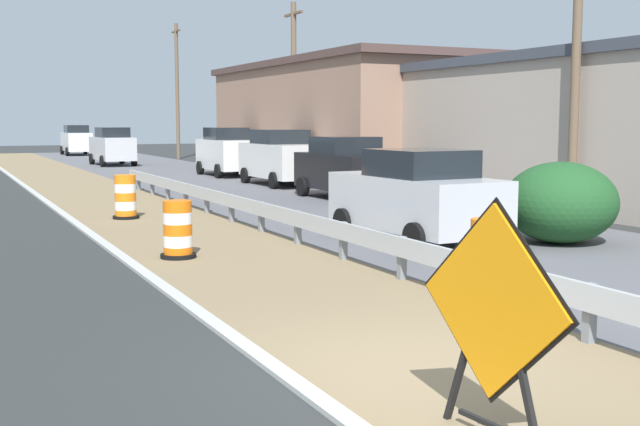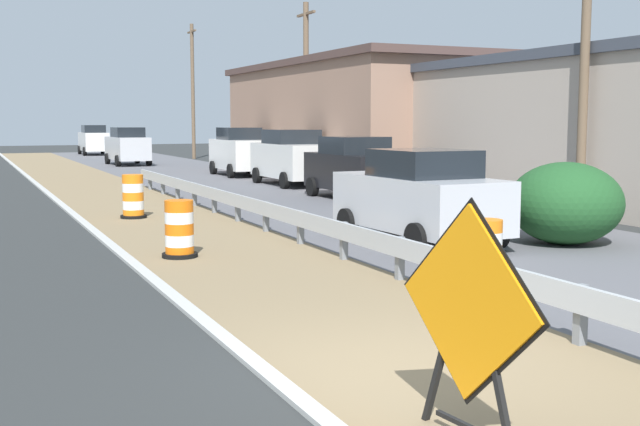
{
  "view_description": "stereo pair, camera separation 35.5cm",
  "coord_description": "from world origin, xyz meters",
  "px_view_note": "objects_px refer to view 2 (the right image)",
  "views": [
    {
      "loc": [
        -4.32,
        -6.67,
        2.55
      ],
      "look_at": [
        1.77,
        5.93,
        0.92
      ],
      "focal_mm": 44.58,
      "sensor_mm": 36.0,
      "label": 1
    },
    {
      "loc": [
        -4.0,
        -6.82,
        2.55
      ],
      "look_at": [
        1.77,
        5.93,
        0.92
      ],
      "focal_mm": 44.58,
      "sensor_mm": 36.0,
      "label": 2
    }
  ],
  "objects_px": {
    "traffic_barrel_mid": "(133,198)",
    "car_trailing_far_lane": "(93,140)",
    "traffic_barrel_close": "(179,232)",
    "car_lead_far_lane": "(419,196)",
    "utility_pole_mid": "(306,88)",
    "car_trailing_near_lane": "(356,168)",
    "utility_pole_near": "(584,73)",
    "traffic_barrel_nearest": "(485,254)",
    "utility_pole_far": "(193,90)",
    "warning_sign_diamond": "(468,312)",
    "car_mid_far_lane": "(293,157)",
    "car_distant_a": "(240,152)",
    "car_lead_near_lane": "(128,146)"
  },
  "relations": [
    {
      "from": "traffic_barrel_nearest",
      "to": "traffic_barrel_close",
      "type": "distance_m",
      "value": 5.71
    },
    {
      "from": "car_lead_near_lane",
      "to": "car_lead_far_lane",
      "type": "relative_size",
      "value": 1.04
    },
    {
      "from": "utility_pole_far",
      "to": "car_mid_far_lane",
      "type": "bearing_deg",
      "value": -95.64
    },
    {
      "from": "car_trailing_near_lane",
      "to": "utility_pole_mid",
      "type": "distance_m",
      "value": 9.85
    },
    {
      "from": "car_trailing_far_lane",
      "to": "car_distant_a",
      "type": "height_order",
      "value": "car_distant_a"
    },
    {
      "from": "traffic_barrel_nearest",
      "to": "traffic_barrel_close",
      "type": "relative_size",
      "value": 0.92
    },
    {
      "from": "traffic_barrel_mid",
      "to": "car_trailing_far_lane",
      "type": "bearing_deg",
      "value": 82.9
    },
    {
      "from": "car_trailing_near_lane",
      "to": "utility_pole_mid",
      "type": "height_order",
      "value": "utility_pole_mid"
    },
    {
      "from": "traffic_barrel_nearest",
      "to": "traffic_barrel_close",
      "type": "bearing_deg",
      "value": 132.72
    },
    {
      "from": "traffic_barrel_close",
      "to": "car_lead_far_lane",
      "type": "xyz_separation_m",
      "value": [
        5.0,
        -0.35,
        0.5
      ]
    },
    {
      "from": "utility_pole_near",
      "to": "utility_pole_mid",
      "type": "height_order",
      "value": "utility_pole_mid"
    },
    {
      "from": "warning_sign_diamond",
      "to": "car_trailing_near_lane",
      "type": "distance_m",
      "value": 19.9
    },
    {
      "from": "car_mid_far_lane",
      "to": "utility_pole_near",
      "type": "relative_size",
      "value": 0.64
    },
    {
      "from": "warning_sign_diamond",
      "to": "traffic_barrel_mid",
      "type": "relative_size",
      "value": 1.72
    },
    {
      "from": "utility_pole_mid",
      "to": "car_trailing_near_lane",
      "type": "bearing_deg",
      "value": -103.28
    },
    {
      "from": "warning_sign_diamond",
      "to": "car_lead_far_lane",
      "type": "xyz_separation_m",
      "value": [
        5.08,
        9.05,
        -0.07
      ]
    },
    {
      "from": "car_trailing_near_lane",
      "to": "traffic_barrel_mid",
      "type": "bearing_deg",
      "value": -74.25
    },
    {
      "from": "traffic_barrel_mid",
      "to": "utility_pole_far",
      "type": "height_order",
      "value": "utility_pole_far"
    },
    {
      "from": "car_lead_near_lane",
      "to": "car_mid_far_lane",
      "type": "height_order",
      "value": "car_mid_far_lane"
    },
    {
      "from": "car_trailing_far_lane",
      "to": "traffic_barrel_nearest",
      "type": "bearing_deg",
      "value": 179.15
    },
    {
      "from": "traffic_barrel_close",
      "to": "car_lead_far_lane",
      "type": "bearing_deg",
      "value": -4.0
    },
    {
      "from": "utility_pole_near",
      "to": "car_trailing_near_lane",
      "type": "bearing_deg",
      "value": 110.52
    },
    {
      "from": "car_trailing_near_lane",
      "to": "utility_pole_far",
      "type": "height_order",
      "value": "utility_pole_far"
    },
    {
      "from": "car_trailing_near_lane",
      "to": "utility_pole_far",
      "type": "bearing_deg",
      "value": 174.35
    },
    {
      "from": "car_trailing_far_lane",
      "to": "utility_pole_mid",
      "type": "relative_size",
      "value": 0.61
    },
    {
      "from": "car_mid_far_lane",
      "to": "utility_pole_mid",
      "type": "xyz_separation_m",
      "value": [
        1.93,
        3.13,
        2.89
      ]
    },
    {
      "from": "utility_pole_near",
      "to": "traffic_barrel_close",
      "type": "bearing_deg",
      "value": -172.79
    },
    {
      "from": "car_lead_near_lane",
      "to": "car_trailing_near_lane",
      "type": "bearing_deg",
      "value": -174.24
    },
    {
      "from": "traffic_barrel_close",
      "to": "traffic_barrel_mid",
      "type": "xyz_separation_m",
      "value": [
        0.41,
        6.44,
        0.03
      ]
    },
    {
      "from": "car_lead_near_lane",
      "to": "car_lead_far_lane",
      "type": "xyz_separation_m",
      "value": [
        -0.12,
        -32.28,
        -0.1
      ]
    },
    {
      "from": "car_lead_far_lane",
      "to": "utility_pole_near",
      "type": "distance_m",
      "value": 6.73
    },
    {
      "from": "traffic_barrel_close",
      "to": "car_trailing_far_lane",
      "type": "relative_size",
      "value": 0.23
    },
    {
      "from": "car_lead_far_lane",
      "to": "traffic_barrel_mid",
      "type": "bearing_deg",
      "value": 31.9
    },
    {
      "from": "traffic_barrel_close",
      "to": "car_lead_far_lane",
      "type": "height_order",
      "value": "car_lead_far_lane"
    },
    {
      "from": "car_mid_far_lane",
      "to": "utility_pole_near",
      "type": "bearing_deg",
      "value": 10.63
    },
    {
      "from": "car_trailing_far_lane",
      "to": "utility_pole_far",
      "type": "xyz_separation_m",
      "value": [
        5.17,
        -9.23,
        3.5
      ]
    },
    {
      "from": "traffic_barrel_mid",
      "to": "car_trailing_far_lane",
      "type": "xyz_separation_m",
      "value": [
        5.04,
        40.49,
        0.59
      ]
    },
    {
      "from": "utility_pole_far",
      "to": "traffic_barrel_mid",
      "type": "bearing_deg",
      "value": -108.1
    },
    {
      "from": "car_trailing_far_lane",
      "to": "utility_pole_mid",
      "type": "height_order",
      "value": "utility_pole_mid"
    },
    {
      "from": "car_trailing_near_lane",
      "to": "utility_pole_near",
      "type": "bearing_deg",
      "value": 19.79
    },
    {
      "from": "car_trailing_far_lane",
      "to": "car_mid_far_lane",
      "type": "bearing_deg",
      "value": -173.92
    },
    {
      "from": "car_lead_near_lane",
      "to": "car_lead_far_lane",
      "type": "distance_m",
      "value": 32.28
    },
    {
      "from": "car_mid_far_lane",
      "to": "car_trailing_far_lane",
      "type": "xyz_separation_m",
      "value": [
        -2.91,
        32.19,
        0.01
      ]
    },
    {
      "from": "car_mid_far_lane",
      "to": "traffic_barrel_mid",
      "type": "bearing_deg",
      "value": -43.84
    },
    {
      "from": "traffic_barrel_mid",
      "to": "utility_pole_near",
      "type": "distance_m",
      "value": 12.07
    },
    {
      "from": "traffic_barrel_close",
      "to": "car_trailing_near_lane",
      "type": "height_order",
      "value": "car_trailing_near_lane"
    },
    {
      "from": "car_lead_far_lane",
      "to": "utility_pole_near",
      "type": "relative_size",
      "value": 0.59
    },
    {
      "from": "car_trailing_near_lane",
      "to": "car_trailing_far_lane",
      "type": "relative_size",
      "value": 0.91
    },
    {
      "from": "traffic_barrel_mid",
      "to": "car_lead_far_lane",
      "type": "relative_size",
      "value": 0.27
    },
    {
      "from": "warning_sign_diamond",
      "to": "car_lead_far_lane",
      "type": "relative_size",
      "value": 0.46
    }
  ]
}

